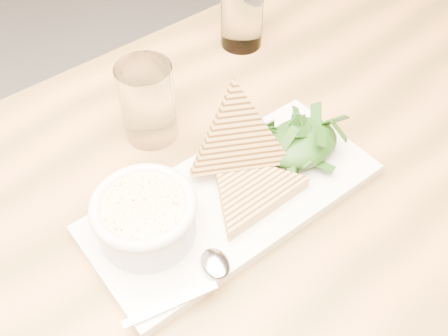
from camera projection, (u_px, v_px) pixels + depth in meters
table_top at (289, 199)px, 0.68m from camera, size 1.32×0.92×0.04m
table_leg_br at (349, 95)px, 1.37m from camera, size 0.06×0.06×0.68m
platter at (233, 199)px, 0.65m from camera, size 0.39×0.19×0.02m
soup_bowl at (146, 221)px, 0.58m from camera, size 0.12×0.12×0.05m
soup at (143, 207)px, 0.56m from camera, size 0.10×0.10×0.01m
bowl_rim at (143, 205)px, 0.56m from camera, size 0.12×0.12×0.01m
sandwich_flat at (250, 190)px, 0.63m from camera, size 0.16×0.16×0.02m
sandwich_lean at (239, 139)px, 0.63m from camera, size 0.20×0.20×0.18m
salad_base at (301, 143)px, 0.67m from camera, size 0.11×0.08×0.04m
arugula_pile at (302, 139)px, 0.67m from camera, size 0.11×0.10×0.05m
spoon_bowl at (215, 264)px, 0.57m from camera, size 0.04×0.05×0.01m
spoon_handle at (171, 305)px, 0.54m from camera, size 0.11×0.03×0.00m
glass_near at (148, 102)px, 0.69m from camera, size 0.08×0.08×0.12m
glass_far at (242, 16)px, 0.84m from camera, size 0.07×0.07×0.11m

